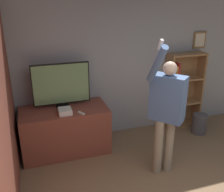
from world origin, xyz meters
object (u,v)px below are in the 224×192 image
Objects in this scene: game_console at (65,111)px; bookshelf at (180,94)px; person at (167,108)px; waste_bin at (199,124)px; television at (61,85)px.

game_console is 0.15× the size of bookshelf.
person is (1.32, -0.85, 0.23)m from game_console.
game_console is 0.58× the size of waste_bin.
waste_bin is (0.24, -0.42, -0.50)m from bookshelf.
person is (-1.02, -1.27, 0.37)m from bookshelf.
game_console is at bearing -163.58° from person.
bookshelf reaches higher than waste_bin.
television reaches higher than bookshelf.
person is 5.32× the size of waste_bin.
person is at bearing -40.93° from television.
television is 0.62× the size of bookshelf.
bookshelf is 0.70m from waste_bin.
game_console is 1.59m from person.
game_console is 2.66m from waste_bin.
television is 2.77m from waste_bin.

